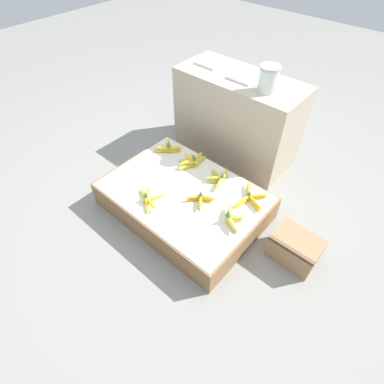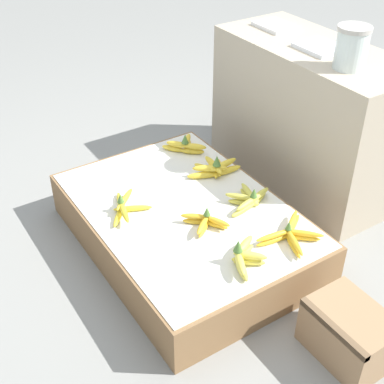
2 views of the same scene
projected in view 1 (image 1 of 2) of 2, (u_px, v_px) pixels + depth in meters
ground_plane at (184, 210)px, 2.28m from camera, size 10.00×10.00×0.00m
display_platform at (184, 201)px, 2.21m from camera, size 1.13×0.79×0.21m
back_vendor_table at (236, 118)px, 2.52m from camera, size 1.02×0.45×0.72m
wooden_crate at (295, 248)px, 1.93m from camera, size 0.30×0.22×0.20m
banana_bunch_front_midleft at (148, 198)px, 2.05m from camera, size 0.25×0.21×0.09m
banana_bunch_middle_midright at (201, 199)px, 2.04m from camera, size 0.18×0.16×0.09m
banana_bunch_middle_right at (232, 218)px, 1.92m from camera, size 0.18×0.18×0.11m
banana_bunch_back_left at (168, 148)px, 2.42m from camera, size 0.19×0.18×0.11m
banana_bunch_back_midleft at (192, 161)px, 2.31m from camera, size 0.18×0.27×0.11m
banana_bunch_back_midright at (219, 178)px, 2.18m from camera, size 0.16×0.24×0.09m
banana_bunch_back_right at (250, 197)px, 2.06m from camera, size 0.24×0.28×0.08m
glass_jar at (268, 79)px, 2.04m from camera, size 0.14×0.14×0.18m
foam_tray_white at (210, 63)px, 2.40m from camera, size 0.20×0.15×0.02m
foam_tray_dark at (244, 77)px, 2.23m from camera, size 0.20×0.17×0.02m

